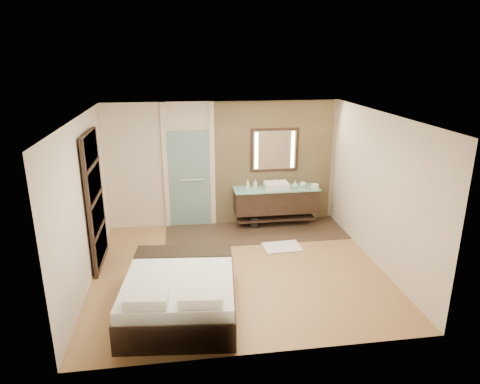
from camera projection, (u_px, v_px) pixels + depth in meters
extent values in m
plane|color=#9F7342|center=(238.00, 269.00, 7.57)|extent=(5.00, 5.00, 0.00)
cube|color=#362A1D|center=(256.00, 231.00, 9.16)|extent=(3.80, 1.30, 0.01)
cube|color=tan|center=(274.00, 163.00, 9.38)|extent=(2.60, 0.08, 2.70)
cube|color=black|center=(276.00, 201.00, 9.35)|extent=(1.80, 0.50, 0.50)
cube|color=black|center=(275.00, 217.00, 9.47)|extent=(1.71, 0.45, 0.04)
cube|color=#94E3D2|center=(276.00, 189.00, 9.25)|extent=(1.85, 0.55, 0.03)
cube|color=white|center=(276.00, 185.00, 9.22)|extent=(0.50, 0.38, 0.13)
cylinder|color=silver|center=(274.00, 182.00, 9.39)|extent=(0.03, 0.03, 0.18)
cylinder|color=silver|center=(275.00, 179.00, 9.33)|extent=(0.02, 0.10, 0.02)
cube|color=black|center=(274.00, 150.00, 9.24)|extent=(1.06, 0.03, 0.96)
cube|color=white|center=(275.00, 150.00, 9.23)|extent=(0.94, 0.01, 0.84)
cube|color=#FEEFBE|center=(256.00, 151.00, 9.17)|extent=(0.07, 0.01, 0.80)
cube|color=#FEEFBE|center=(293.00, 150.00, 9.28)|extent=(0.07, 0.01, 0.80)
cube|color=#ACDAD4|center=(190.00, 180.00, 9.21)|extent=(0.90, 0.05, 2.10)
cylinder|color=silver|center=(192.00, 180.00, 9.17)|extent=(0.45, 0.03, 0.03)
cube|color=beige|center=(165.00, 167.00, 9.06)|extent=(0.10, 0.08, 2.70)
cube|color=beige|center=(212.00, 165.00, 9.20)|extent=(0.10, 0.08, 2.70)
cube|color=black|center=(95.00, 201.00, 7.43)|extent=(0.06, 1.20, 2.40)
cube|color=beige|center=(101.00, 244.00, 7.69)|extent=(0.02, 1.06, 0.52)
cube|color=beige|center=(98.00, 214.00, 7.51)|extent=(0.02, 1.06, 0.52)
cube|color=beige|center=(94.00, 182.00, 7.33)|extent=(0.02, 1.06, 0.52)
cube|color=beige|center=(91.00, 148.00, 7.14)|extent=(0.02, 1.06, 0.52)
cube|color=black|center=(181.00, 298.00, 6.28)|extent=(1.76, 2.11, 0.43)
cube|color=white|center=(180.00, 280.00, 6.19)|extent=(1.71, 2.06, 0.18)
cube|color=black|center=(184.00, 252.00, 6.86)|extent=(1.56, 0.59, 0.04)
cube|color=white|center=(146.00, 300.00, 5.37)|extent=(0.57, 0.35, 0.14)
cube|color=white|center=(201.00, 299.00, 5.40)|extent=(0.57, 0.35, 0.14)
cube|color=white|center=(282.00, 247.00, 8.40)|extent=(0.75, 0.54, 0.02)
cylinder|color=black|center=(254.00, 222.00, 9.36)|extent=(0.21, 0.21, 0.25)
cube|color=white|center=(315.00, 186.00, 9.21)|extent=(0.12, 0.12, 0.10)
imported|color=white|center=(248.00, 185.00, 9.14)|extent=(0.09, 0.09, 0.21)
imported|color=#B2B2B2|center=(255.00, 183.00, 9.26)|extent=(0.08, 0.08, 0.18)
imported|color=silver|center=(295.00, 185.00, 9.22)|extent=(0.16, 0.16, 0.16)
imported|color=white|center=(303.00, 185.00, 9.31)|extent=(0.17, 0.17, 0.10)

